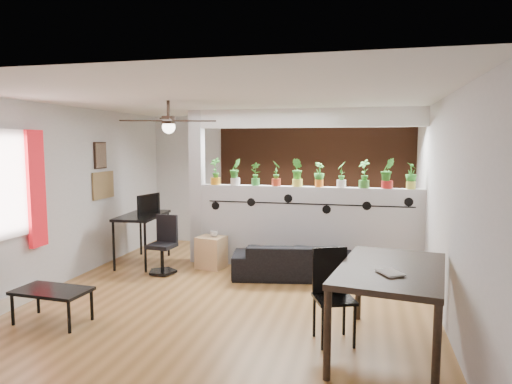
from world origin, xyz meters
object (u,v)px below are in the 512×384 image
object	(u,v)px
potted_plant_7	(364,173)
computer_desk	(142,219)
office_chair	(164,248)
folding_chair	(332,286)
dining_table	(391,276)
potted_plant_4	(298,172)
potted_plant_1	(235,171)
coffee_table	(52,293)
cup	(214,234)
potted_plant_5	(319,174)
potted_plant_2	(256,173)
potted_plant_8	(387,172)
cube_shelf	(211,252)
potted_plant_6	(341,174)
potted_plant_9	(411,175)
potted_plant_0	(215,170)
ceiling_fan	(169,123)
potted_plant_3	(276,173)
sofa	(293,261)

from	to	relation	value
potted_plant_7	computer_desk	world-z (taller)	potted_plant_7
office_chair	folding_chair	size ratio (longest dim) A/B	0.94
dining_table	potted_plant_4	bearing A→B (deg)	115.34
potted_plant_1	coffee_table	world-z (taller)	potted_plant_1
dining_table	folding_chair	xyz separation A→B (m)	(-0.58, 0.19, -0.20)
cup	potted_plant_5	bearing A→B (deg)	12.08
potted_plant_2	cup	distance (m)	1.21
cup	computer_desk	world-z (taller)	computer_desk
potted_plant_8	cube_shelf	world-z (taller)	potted_plant_8
potted_plant_6	potted_plant_9	size ratio (longest dim) A/B	1.02
potted_plant_0	potted_plant_7	xyz separation A→B (m)	(2.46, 0.00, -0.01)
potted_plant_0	coffee_table	bearing A→B (deg)	-107.96
ceiling_fan	potted_plant_0	size ratio (longest dim) A/B	2.60
potted_plant_7	potted_plant_9	xyz separation A→B (m)	(0.70, 0.00, -0.02)
potted_plant_1	potted_plant_9	bearing A→B (deg)	0.00
potted_plant_4	potted_plant_8	bearing A→B (deg)	0.00
potted_plant_4	potted_plant_3	bearing A→B (deg)	180.00
office_chair	potted_plant_9	bearing A→B (deg)	12.31
potted_plant_5	sofa	bearing A→B (deg)	-118.94
potted_plant_5	potted_plant_7	world-z (taller)	potted_plant_7
potted_plant_6	potted_plant_8	world-z (taller)	potted_plant_8
potted_plant_8	potted_plant_7	bearing A→B (deg)	180.00
potted_plant_3	potted_plant_9	bearing A→B (deg)	0.00
cup	computer_desk	size ratio (longest dim) A/B	0.11
cup	cube_shelf	bearing A→B (deg)	180.00
dining_table	potted_plant_5	bearing A→B (deg)	109.30
folding_chair	potted_plant_8	bearing A→B (deg)	76.54
ceiling_fan	cup	size ratio (longest dim) A/B	9.04
cube_shelf	cup	size ratio (longest dim) A/B	3.95
potted_plant_4	computer_desk	xyz separation A→B (m)	(-2.61, -0.34, -0.83)
ceiling_fan	potted_plant_0	bearing A→B (deg)	89.36
potted_plant_4	coffee_table	distance (m)	4.00
folding_chair	potted_plant_4	bearing A→B (deg)	106.10
potted_plant_1	sofa	world-z (taller)	potted_plant_1
potted_plant_0	potted_plant_1	distance (m)	0.35
potted_plant_4	coffee_table	size ratio (longest dim) A/B	0.53
ceiling_fan	sofa	world-z (taller)	ceiling_fan
potted_plant_4	potted_plant_8	distance (m)	1.40
potted_plant_1	potted_plant_6	distance (m)	1.76
cup	office_chair	xyz separation A→B (m)	(-0.68, -0.46, -0.18)
potted_plant_3	coffee_table	bearing A→B (deg)	-124.12
ceiling_fan	potted_plant_7	xyz separation A→B (m)	(2.48, 1.80, -0.73)
potted_plant_3	computer_desk	world-z (taller)	potted_plant_3
potted_plant_9	computer_desk	size ratio (longest dim) A/B	0.33
potted_plant_1	potted_plant_3	distance (m)	0.70
cube_shelf	cup	bearing A→B (deg)	10.58
potted_plant_2	potted_plant_8	bearing A→B (deg)	0.00
potted_plant_1	cup	size ratio (longest dim) A/B	3.33
potted_plant_6	potted_plant_7	size ratio (longest dim) A/B	0.92
office_chair	cube_shelf	bearing A→B (deg)	36.22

